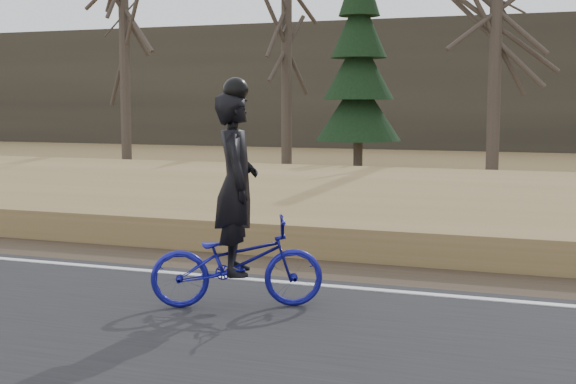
% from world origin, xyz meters
% --- Properties ---
extents(ground, '(120.00, 120.00, 0.00)m').
position_xyz_m(ground, '(0.00, 0.00, 0.00)').
color(ground, '#997A4E').
rests_on(ground, ground).
extents(edge_line, '(120.00, 0.12, 0.01)m').
position_xyz_m(edge_line, '(0.00, 0.20, 0.07)').
color(edge_line, silver).
rests_on(edge_line, road).
extents(shoulder, '(120.00, 1.60, 0.04)m').
position_xyz_m(shoulder, '(0.00, 1.20, 0.02)').
color(shoulder, '#473A2B').
rests_on(shoulder, ground).
extents(embankment, '(120.00, 5.00, 0.44)m').
position_xyz_m(embankment, '(0.00, 4.20, 0.22)').
color(embankment, '#997A4E').
rests_on(embankment, ground).
extents(ballast, '(120.00, 3.00, 0.45)m').
position_xyz_m(ballast, '(0.00, 8.00, 0.23)').
color(ballast, slate).
rests_on(ballast, ground).
extents(railroad, '(120.00, 2.40, 0.29)m').
position_xyz_m(railroad, '(0.00, 8.00, 0.53)').
color(railroad, black).
rests_on(railroad, ballast).
extents(treeline_backdrop, '(120.00, 4.00, 6.00)m').
position_xyz_m(treeline_backdrop, '(0.00, 30.00, 3.00)').
color(treeline_backdrop, '#383328').
rests_on(treeline_backdrop, ground).
extents(cyclist, '(1.87, 1.29, 2.36)m').
position_xyz_m(cyclist, '(-2.76, -1.01, 0.83)').
color(cyclist, navy).
rests_on(cyclist, road).
extents(bare_tree_far_left, '(0.36, 0.36, 8.46)m').
position_xyz_m(bare_tree_far_left, '(-14.50, 15.78, 4.23)').
color(bare_tree_far_left, '#453B32').
rests_on(bare_tree_far_left, ground).
extents(bare_tree_left, '(0.36, 0.36, 7.82)m').
position_xyz_m(bare_tree_left, '(-9.11, 17.33, 3.91)').
color(bare_tree_left, '#453B32').
rests_on(bare_tree_left, ground).
extents(bare_tree_near_left, '(0.36, 0.36, 7.43)m').
position_xyz_m(bare_tree_near_left, '(-1.87, 14.33, 3.71)').
color(bare_tree_near_left, '#453B32').
rests_on(bare_tree_near_left, ground).
extents(conifer, '(2.60, 2.60, 6.73)m').
position_xyz_m(conifer, '(-5.97, 15.17, 3.18)').
color(conifer, '#453B32').
rests_on(conifer, ground).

